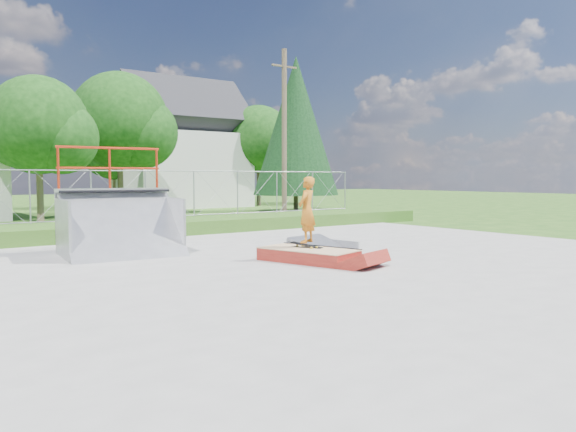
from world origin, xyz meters
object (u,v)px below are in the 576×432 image
object	(u,v)px
quarter_pipe	(121,201)
flat_bank_ramp	(323,246)
grind_box	(308,256)
skater	(307,213)

from	to	relation	value
quarter_pipe	flat_bank_ramp	xyz separation A→B (m)	(4.43, -2.87, -1.23)
grind_box	skater	distance (m)	1.04
grind_box	quarter_pipe	xyz separation A→B (m)	(-3.17, 3.80, 1.26)
quarter_pipe	flat_bank_ramp	world-z (taller)	quarter_pipe
flat_bank_ramp	skater	xyz separation A→B (m)	(-1.16, -0.75, 0.98)
grind_box	quarter_pipe	size ratio (longest dim) A/B	0.89
grind_box	flat_bank_ramp	world-z (taller)	flat_bank_ramp
flat_bank_ramp	skater	size ratio (longest dim) A/B	0.91
grind_box	skater	world-z (taller)	skater
grind_box	quarter_pipe	bearing A→B (deg)	113.28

